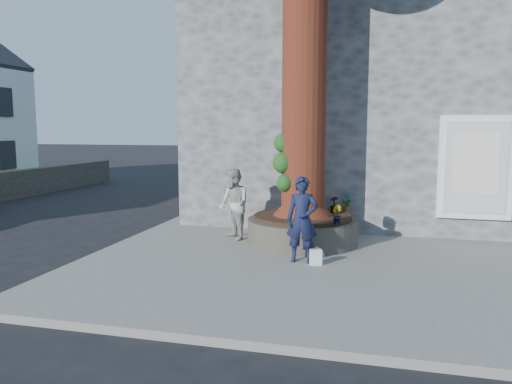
# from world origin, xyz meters

# --- Properties ---
(ground) EXTENTS (120.00, 120.00, 0.00)m
(ground) POSITION_xyz_m (0.00, 0.00, 0.00)
(ground) COLOR black
(ground) RESTS_ON ground
(pavement) EXTENTS (9.00, 8.00, 0.12)m
(pavement) POSITION_xyz_m (1.50, 1.00, 0.06)
(pavement) COLOR slate
(pavement) RESTS_ON ground
(yellow_line) EXTENTS (0.10, 30.00, 0.01)m
(yellow_line) POSITION_xyz_m (-3.05, 1.00, 0.00)
(yellow_line) COLOR yellow
(yellow_line) RESTS_ON ground
(stone_shop) EXTENTS (10.30, 8.30, 6.30)m
(stone_shop) POSITION_xyz_m (2.50, 7.20, 3.16)
(stone_shop) COLOR #4F5154
(stone_shop) RESTS_ON ground
(planter) EXTENTS (2.30, 2.30, 0.60)m
(planter) POSITION_xyz_m (0.80, 2.00, 0.41)
(planter) COLOR black
(planter) RESTS_ON pavement
(man) EXTENTS (0.58, 0.40, 1.56)m
(man) POSITION_xyz_m (1.03, 0.52, 0.90)
(man) COLOR #121833
(man) RESTS_ON pavement
(woman) EXTENTS (0.94, 0.95, 1.54)m
(woman) POSITION_xyz_m (-0.70, 1.98, 0.89)
(woman) COLOR #AFAEA7
(woman) RESTS_ON pavement
(shopping_bag) EXTENTS (0.23, 0.19, 0.28)m
(shopping_bag) POSITION_xyz_m (1.30, 0.37, 0.26)
(shopping_bag) COLOR white
(shopping_bag) RESTS_ON pavement
(plant_a) EXTENTS (0.24, 0.24, 0.38)m
(plant_a) POSITION_xyz_m (1.65, 2.85, 0.91)
(plant_a) COLOR gray
(plant_a) RESTS_ON planter
(plant_b) EXTENTS (0.27, 0.27, 0.36)m
(plant_b) POSITION_xyz_m (1.58, 1.15, 0.90)
(plant_b) COLOR gray
(plant_b) RESTS_ON planter
(plant_c) EXTENTS (0.27, 0.27, 0.36)m
(plant_c) POSITION_xyz_m (1.41, 2.46, 0.90)
(plant_c) COLOR gray
(plant_c) RESTS_ON planter
(plant_d) EXTENTS (0.29, 0.31, 0.29)m
(plant_d) POSITION_xyz_m (1.65, 2.69, 0.87)
(plant_d) COLOR gray
(plant_d) RESTS_ON planter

